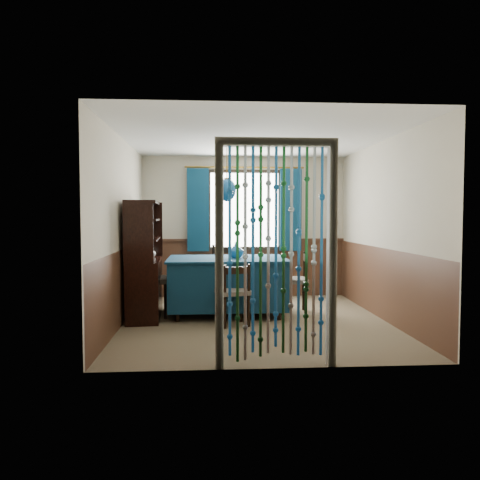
{
  "coord_description": "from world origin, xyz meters",
  "views": [
    {
      "loc": [
        -0.64,
        -6.34,
        1.45
      ],
      "look_at": [
        -0.18,
        0.39,
        1.1
      ],
      "focal_mm": 35.0,
      "sensor_mm": 36.0,
      "label": 1
    }
  ],
  "objects": [
    {
      "name": "wainscot_back",
      "position": [
        0.0,
        1.99,
        0.5
      ],
      "size": [
        3.6,
        0.0,
        3.6
      ],
      "primitive_type": "plane",
      "rotation": [
        1.57,
        0.0,
        0.0
      ],
      "color": "#492B1B",
      "rests_on": "ground"
    },
    {
      "name": "sideboard",
      "position": [
        -1.56,
        0.4,
        0.58
      ],
      "size": [
        0.51,
        1.29,
        1.66
      ],
      "rotation": [
        0.0,
        0.0,
        0.06
      ],
      "color": "black",
      "rests_on": "floor"
    },
    {
      "name": "wall_left",
      "position": [
        -1.8,
        0.0,
        1.25
      ],
      "size": [
        0.0,
        4.0,
        4.0
      ],
      "primitive_type": "plane",
      "rotation": [
        1.57,
        0.0,
        1.57
      ],
      "color": "#BAB198",
      "rests_on": "ground"
    },
    {
      "name": "pendant_lamp",
      "position": [
        -0.37,
        0.48,
        1.82
      ],
      "size": [
        0.27,
        0.27,
        0.84
      ],
      "color": "olive",
      "rests_on": "ceiling"
    },
    {
      "name": "ceiling",
      "position": [
        0.0,
        0.0,
        2.5
      ],
      "size": [
        4.0,
        4.0,
        0.0
      ],
      "primitive_type": "plane",
      "rotation": [
        3.14,
        0.0,
        0.0
      ],
      "color": "silver",
      "rests_on": "ground"
    },
    {
      "name": "wainscot_front",
      "position": [
        0.0,
        -1.99,
        0.5
      ],
      "size": [
        3.6,
        0.0,
        3.6
      ],
      "primitive_type": "plane",
      "rotation": [
        -1.57,
        0.0,
        0.0
      ],
      "color": "#492B1B",
      "rests_on": "ground"
    },
    {
      "name": "chair_far",
      "position": [
        -0.42,
        1.25,
        0.51
      ],
      "size": [
        0.59,
        0.58,
        0.97
      ],
      "rotation": [
        0.0,
        0.0,
        2.83
      ],
      "color": "black",
      "rests_on": "floor"
    },
    {
      "name": "vase_table",
      "position": [
        -0.24,
        0.48,
        0.94
      ],
      "size": [
        0.25,
        0.25,
        0.21
      ],
      "primitive_type": "imported",
      "rotation": [
        0.0,
        0.0,
        -0.27
      ],
      "color": "#134E85",
      "rests_on": "dining_table"
    },
    {
      "name": "wall_front",
      "position": [
        0.0,
        -2.0,
        1.25
      ],
      "size": [
        3.6,
        0.0,
        3.6
      ],
      "primitive_type": "plane",
      "rotation": [
        -1.57,
        0.0,
        0.0
      ],
      "color": "#BAB198",
      "rests_on": "ground"
    },
    {
      "name": "vase_sideboard",
      "position": [
        -1.5,
        0.72,
        0.91
      ],
      "size": [
        0.19,
        0.19,
        0.16
      ],
      "primitive_type": "imported",
      "rotation": [
        0.0,
        0.0,
        -0.2
      ],
      "color": "beige",
      "rests_on": "sideboard"
    },
    {
      "name": "floor",
      "position": [
        0.0,
        0.0,
        0.0
      ],
      "size": [
        4.0,
        4.0,
        0.0
      ],
      "primitive_type": "plane",
      "color": "brown",
      "rests_on": "ground"
    },
    {
      "name": "doorway",
      "position": [
        0.0,
        -1.94,
        1.05
      ],
      "size": [
        1.16,
        0.12,
        2.18
      ],
      "primitive_type": null,
      "color": "silver",
      "rests_on": "ground"
    },
    {
      "name": "bowl_shelf",
      "position": [
        -1.5,
        0.18,
        1.16
      ],
      "size": [
        0.25,
        0.25,
        0.05
      ],
      "primitive_type": "imported",
      "rotation": [
        0.0,
        0.0,
        0.25
      ],
      "color": "beige",
      "rests_on": "sideboard"
    },
    {
      "name": "dining_table",
      "position": [
        -0.37,
        0.48,
        0.48
      ],
      "size": [
        1.73,
        1.2,
        0.83
      ],
      "rotation": [
        0.0,
        0.0,
        0.0
      ],
      "color": "#0E314B",
      "rests_on": "floor"
    },
    {
      "name": "window",
      "position": [
        0.0,
        1.95,
        1.55
      ],
      "size": [
        1.32,
        0.12,
        1.42
      ],
      "primitive_type": "cube",
      "color": "black",
      "rests_on": "wall_back"
    },
    {
      "name": "wall_right",
      "position": [
        1.8,
        0.0,
        1.25
      ],
      "size": [
        0.0,
        4.0,
        4.0
      ],
      "primitive_type": "plane",
      "rotation": [
        1.57,
        0.0,
        -1.57
      ],
      "color": "#BAB198",
      "rests_on": "ground"
    },
    {
      "name": "chair_right",
      "position": [
        0.65,
        0.53,
        0.48
      ],
      "size": [
        0.47,
        0.49,
        0.9
      ],
      "rotation": [
        0.0,
        0.0,
        1.46
      ],
      "color": "black",
      "rests_on": "floor"
    },
    {
      "name": "wainscot_right",
      "position": [
        1.79,
        0.0,
        0.5
      ],
      "size": [
        0.0,
        4.0,
        4.0
      ],
      "primitive_type": "plane",
      "rotation": [
        1.57,
        0.0,
        -1.57
      ],
      "color": "#492B1B",
      "rests_on": "ground"
    },
    {
      "name": "chair_left",
      "position": [
        -1.41,
        0.48,
        0.52
      ],
      "size": [
        0.57,
        0.59,
        0.98
      ],
      "rotation": [
        0.0,
        0.0,
        -1.83
      ],
      "color": "black",
      "rests_on": "floor"
    },
    {
      "name": "chair_near",
      "position": [
        -0.31,
        -0.24,
        0.44
      ],
      "size": [
        0.49,
        0.48,
        0.82
      ],
      "rotation": [
        0.0,
        0.0,
        0.26
      ],
      "color": "black",
      "rests_on": "floor"
    },
    {
      "name": "wainscot_left",
      "position": [
        -1.79,
        0.0,
        0.5
      ],
      "size": [
        0.0,
        4.0,
        4.0
      ],
      "primitive_type": "plane",
      "rotation": [
        1.57,
        0.0,
        1.57
      ],
      "color": "#492B1B",
      "rests_on": "ground"
    },
    {
      "name": "wall_back",
      "position": [
        0.0,
        2.0,
        1.25
      ],
      "size": [
        3.6,
        0.0,
        3.6
      ],
      "primitive_type": "plane",
      "rotation": [
        1.57,
        0.0,
        0.0
      ],
      "color": "#BAB198",
      "rests_on": "ground"
    }
  ]
}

